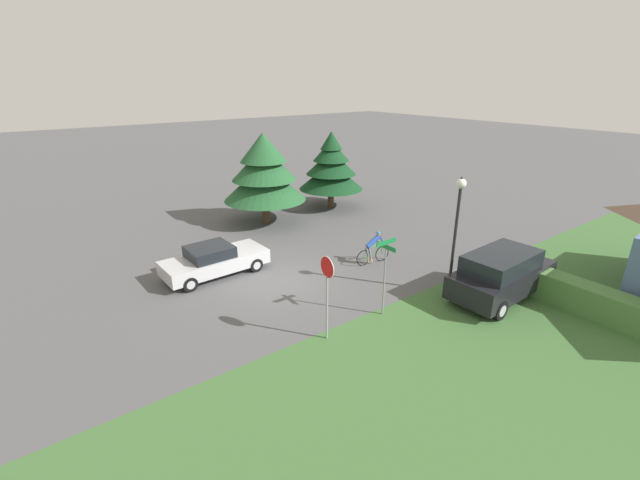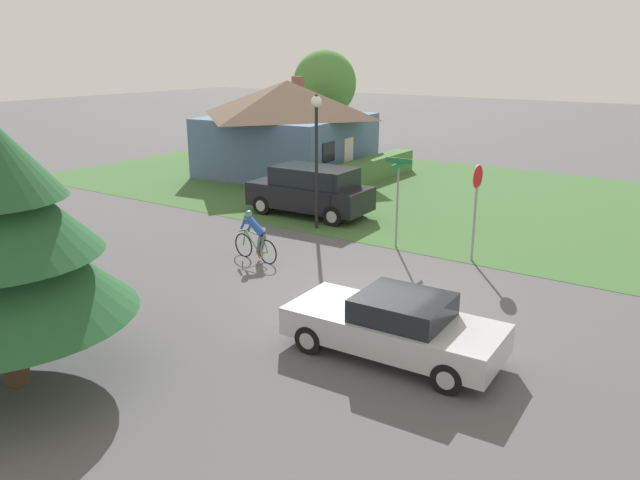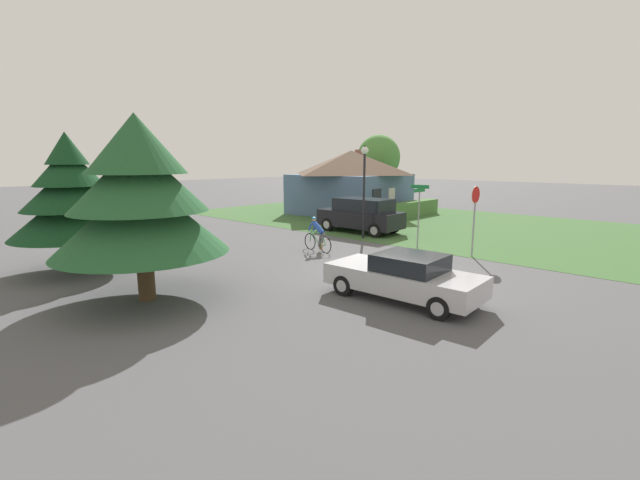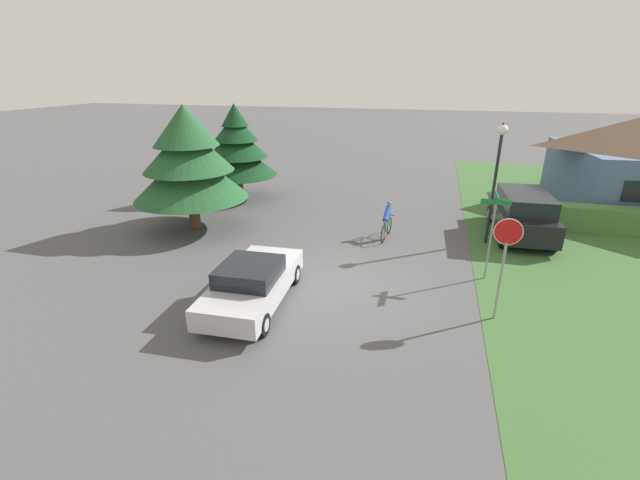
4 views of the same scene
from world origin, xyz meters
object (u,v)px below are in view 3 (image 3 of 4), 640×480
at_px(cottage_house, 351,181).
at_px(cyclist, 318,235).
at_px(parked_suv_right, 361,215).
at_px(conifer_tall_far, 71,197).
at_px(street_lamp, 364,172).
at_px(conifer_tall_near, 140,195).
at_px(deciduous_tree_right, 379,158).
at_px(stop_sign, 475,207).
at_px(sedan_left_lane, 404,277).
at_px(street_name_sign, 419,205).

distance_m(cottage_house, cyclist, 14.16).
bearing_deg(cottage_house, parked_suv_right, -142.78).
relative_size(cottage_house, conifer_tall_far, 1.77).
relative_size(cyclist, street_lamp, 0.38).
relative_size(conifer_tall_near, deciduous_tree_right, 0.84).
bearing_deg(stop_sign, conifer_tall_near, -18.07).
xyz_separation_m(street_lamp, conifer_tall_far, (-12.15, 3.55, -0.69)).
distance_m(cottage_house, deciduous_tree_right, 7.15).
xyz_separation_m(sedan_left_lane, conifer_tall_near, (-4.96, 5.36, 2.32)).
bearing_deg(sedan_left_lane, stop_sign, -84.17).
xyz_separation_m(cottage_house, deciduous_tree_right, (6.59, 2.18, 1.72)).
distance_m(sedan_left_lane, street_name_sign, 7.62).
distance_m(street_lamp, street_name_sign, 3.59).
xyz_separation_m(street_lamp, deciduous_tree_right, (14.50, 9.38, 0.78)).
relative_size(cottage_house, sedan_left_lane, 1.93).
bearing_deg(deciduous_tree_right, conifer_tall_near, -157.85).
height_order(conifer_tall_far, deciduous_tree_right, deciduous_tree_right).
relative_size(parked_suv_right, street_name_sign, 1.65).
height_order(cyclist, conifer_tall_near, conifer_tall_near).
bearing_deg(cyclist, stop_sign, -139.51).
bearing_deg(street_lamp, deciduous_tree_right, 32.90).
bearing_deg(street_name_sign, conifer_tall_far, 149.89).
xyz_separation_m(stop_sign, street_lamp, (0.31, 5.83, 1.29)).
bearing_deg(cyclist, sedan_left_lane, 160.34).
xyz_separation_m(sedan_left_lane, stop_sign, (6.70, 0.92, 1.37)).
xyz_separation_m(stop_sign, deciduous_tree_right, (14.81, 15.21, 2.08)).
bearing_deg(street_name_sign, sedan_left_lane, -152.69).
bearing_deg(parked_suv_right, street_lamp, 128.95).
height_order(cyclist, street_lamp, street_lamp).
relative_size(stop_sign, conifer_tall_near, 0.56).
height_order(street_lamp, street_name_sign, street_lamp).
relative_size(conifer_tall_near, conifer_tall_far, 1.06).
relative_size(cottage_house, stop_sign, 2.97).
bearing_deg(conifer_tall_far, conifer_tall_near, -87.80).
height_order(street_lamp, conifer_tall_far, conifer_tall_far).
bearing_deg(sedan_left_lane, street_name_sign, -64.71).
height_order(stop_sign, street_name_sign, stop_sign).
distance_m(parked_suv_right, street_lamp, 3.01).
xyz_separation_m(cyclist, parked_suv_right, (5.27, 1.69, 0.24)).
bearing_deg(street_name_sign, stop_sign, -89.53).
height_order(cyclist, conifer_tall_far, conifer_tall_far).
bearing_deg(street_lamp, conifer_tall_far, 163.70).
xyz_separation_m(cottage_house, street_name_sign, (-8.23, -10.51, -0.43)).
xyz_separation_m(cyclist, stop_sign, (3.57, -5.36, 1.32)).
relative_size(cyclist, stop_sign, 0.61).
distance_m(cyclist, conifer_tall_near, 8.44).
height_order(street_lamp, conifer_tall_near, conifer_tall_near).
bearing_deg(cyclist, deciduous_tree_right, -55.01).
bearing_deg(street_lamp, sedan_left_lane, -136.06).
bearing_deg(parked_suv_right, deciduous_tree_right, -60.25).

